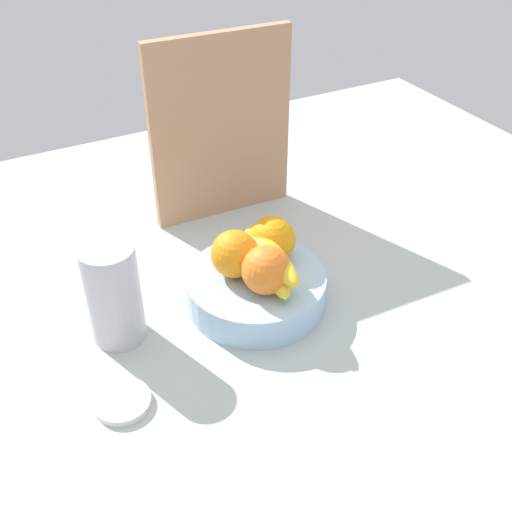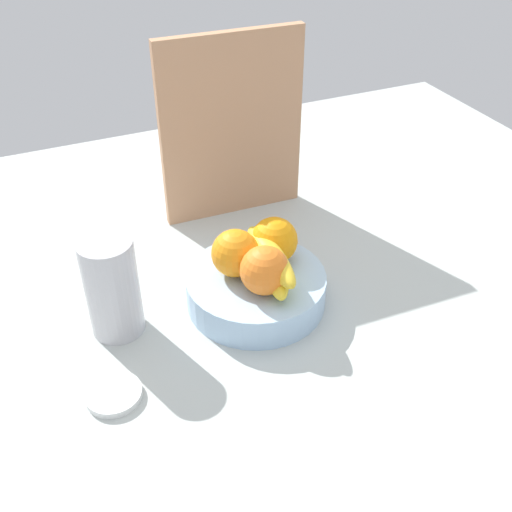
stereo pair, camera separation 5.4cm
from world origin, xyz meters
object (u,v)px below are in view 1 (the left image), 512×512
object	(u,v)px
fruit_bowl	(256,289)
jar_lid	(122,402)
orange_center	(272,240)
banana_bunch	(273,260)
orange_front_left	(234,256)
cutting_board	(221,129)
thermos_tumbler	(113,294)
orange_front_right	(266,270)

from	to	relation	value
fruit_bowl	jar_lid	xyz separation A→B (cm)	(-26.54, -10.64, -2.26)
orange_center	banana_bunch	bearing A→B (deg)	-118.11
orange_front_left	banana_bunch	bearing A→B (deg)	-27.03
fruit_bowl	jar_lid	bearing A→B (deg)	-158.15
orange_front_left	banana_bunch	distance (cm)	6.18
orange_center	fruit_bowl	bearing A→B (deg)	-147.59
fruit_bowl	cutting_board	xyz separation A→B (cm)	(7.64, 28.59, 15.21)
cutting_board	thermos_tumbler	xyz separation A→B (cm)	(-30.16, -25.57, -9.64)
orange_front_right	orange_front_left	bearing A→B (deg)	117.20
cutting_board	orange_front_left	bearing A→B (deg)	-109.95
cutting_board	orange_front_right	bearing A→B (deg)	-101.93
fruit_bowl	banana_bunch	distance (cm)	6.46
orange_front_right	thermos_tumbler	bearing A→B (deg)	163.00
orange_front_left	banana_bunch	size ratio (longest dim) A/B	0.45
fruit_bowl	orange_front_left	bearing A→B (deg)	150.95
orange_front_right	cutting_board	distance (cm)	34.41
fruit_bowl	orange_front_right	bearing A→B (deg)	-93.22
banana_bunch	cutting_board	world-z (taller)	cutting_board
fruit_bowl	orange_front_left	size ratio (longest dim) A/B	2.94
orange_front_left	orange_center	xyz separation A→B (cm)	(7.58, 1.20, 0.00)
thermos_tumbler	jar_lid	bearing A→B (deg)	-106.41
orange_front_right	jar_lid	world-z (taller)	orange_front_right
fruit_bowl	cutting_board	bearing A→B (deg)	75.04
orange_center	cutting_board	bearing A→B (deg)	83.13
orange_center	jar_lid	size ratio (longest dim) A/B	0.98
orange_front_left	thermos_tumbler	distance (cm)	19.56
orange_front_left	orange_center	world-z (taller)	same
orange_center	thermos_tumbler	size ratio (longest dim) A/B	0.47
fruit_bowl	orange_front_left	xyz separation A→B (cm)	(-3.04, 1.69, 6.70)
fruit_bowl	thermos_tumbler	size ratio (longest dim) A/B	1.38
orange_front_right	cutting_board	size ratio (longest dim) A/B	0.22
orange_center	jar_lid	xyz separation A→B (cm)	(-31.09, -13.53, -8.96)
orange_front_right	banana_bunch	bearing A→B (deg)	45.86
orange_front_left	cutting_board	xyz separation A→B (cm)	(10.68, 26.90, 8.52)
orange_front_right	cutting_board	world-z (taller)	cutting_board
orange_front_right	banana_bunch	world-z (taller)	orange_front_right
jar_lid	orange_front_right	bearing A→B (deg)	14.56
orange_center	jar_lid	distance (cm)	35.07
fruit_bowl	jar_lid	size ratio (longest dim) A/B	2.87
orange_front_right	jar_lid	bearing A→B (deg)	-165.44
orange_front_left	jar_lid	xyz separation A→B (cm)	(-23.51, -12.33, -8.96)
banana_bunch	thermos_tumbler	bearing A→B (deg)	170.64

